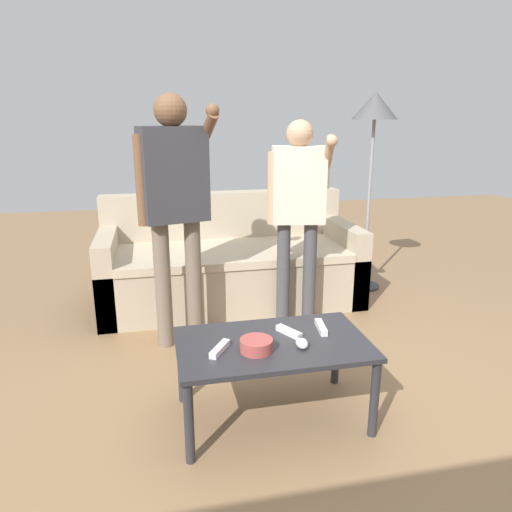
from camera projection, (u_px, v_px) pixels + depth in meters
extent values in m
plane|color=#93704C|center=(295.00, 391.00, 2.69)|extent=(12.00, 12.00, 0.00)
cube|color=#B7A88E|center=(231.00, 277.00, 3.97)|extent=(2.08, 0.91, 0.41)
cube|color=#C6B59A|center=(232.00, 252.00, 3.83)|extent=(1.80, 0.79, 0.06)
cube|color=#B7A88E|center=(223.00, 218.00, 4.18)|extent=(2.08, 0.18, 0.45)
cube|color=#B7A88E|center=(109.00, 273.00, 3.74)|extent=(0.14, 0.91, 0.63)
cube|color=#B7A88E|center=(341.00, 258.00, 4.13)|extent=(0.14, 0.91, 0.63)
cube|color=#2D2D33|center=(273.00, 344.00, 2.35)|extent=(0.94, 0.56, 0.03)
cylinder|color=#2D2D33|center=(189.00, 423.00, 2.08)|extent=(0.04, 0.04, 0.40)
cylinder|color=#2D2D33|center=(374.00, 399.00, 2.26)|extent=(0.04, 0.04, 0.40)
cylinder|color=#2D2D33|center=(182.00, 367.00, 2.55)|extent=(0.04, 0.04, 0.40)
cylinder|color=#2D2D33|center=(336.00, 351.00, 2.73)|extent=(0.04, 0.04, 0.40)
cylinder|color=#B24C47|center=(256.00, 345.00, 2.24)|extent=(0.16, 0.16, 0.06)
ellipsoid|color=white|center=(302.00, 343.00, 2.28)|extent=(0.06, 0.09, 0.05)
cylinder|color=#4C4C51|center=(301.00, 337.00, 2.28)|extent=(0.02, 0.02, 0.01)
cylinder|color=#2D2D33|center=(363.00, 286.00, 4.35)|extent=(0.28, 0.28, 0.02)
cylinder|color=gray|center=(369.00, 206.00, 4.14)|extent=(0.03, 0.03, 1.45)
cone|color=#4C4C51|center=(375.00, 105.00, 3.91)|extent=(0.38, 0.38, 0.22)
cylinder|color=#756656|center=(163.00, 286.00, 3.12)|extent=(0.11, 0.11, 0.85)
cylinder|color=#756656|center=(194.00, 281.00, 3.22)|extent=(0.11, 0.11, 0.85)
cube|color=#38383D|center=(173.00, 175.00, 2.97)|extent=(0.45, 0.31, 0.59)
sphere|color=brown|center=(170.00, 110.00, 2.86)|extent=(0.20, 0.20, 0.20)
cylinder|color=brown|center=(141.00, 181.00, 2.89)|extent=(0.07, 0.07, 0.55)
cylinder|color=#38383D|center=(203.00, 155.00, 3.02)|extent=(0.07, 0.07, 0.28)
cylinder|color=brown|center=(208.00, 129.00, 2.90)|extent=(0.13, 0.27, 0.23)
sphere|color=brown|center=(213.00, 111.00, 2.80)|extent=(0.08, 0.08, 0.08)
cylinder|color=#47474C|center=(283.00, 274.00, 3.49)|extent=(0.10, 0.10, 0.77)
cylinder|color=#47474C|center=(309.00, 274.00, 3.50)|extent=(0.10, 0.10, 0.77)
cube|color=beige|center=(299.00, 185.00, 3.31)|extent=(0.39, 0.25, 0.53)
sphere|color=tan|center=(300.00, 133.00, 3.21)|extent=(0.18, 0.18, 0.18)
cylinder|color=tan|center=(272.00, 189.00, 3.31)|extent=(0.07, 0.07, 0.50)
cylinder|color=beige|center=(325.00, 170.00, 3.29)|extent=(0.07, 0.07, 0.25)
cylinder|color=tan|center=(329.00, 152.00, 3.16)|extent=(0.10, 0.21, 0.23)
sphere|color=tan|center=(332.00, 141.00, 3.04)|extent=(0.07, 0.07, 0.07)
cube|color=white|center=(289.00, 332.00, 2.42)|extent=(0.11, 0.15, 0.03)
cylinder|color=silver|center=(285.00, 327.00, 2.43)|extent=(0.01, 0.01, 0.00)
cube|color=silver|center=(296.00, 332.00, 2.38)|extent=(0.02, 0.02, 0.00)
cube|color=white|center=(321.00, 327.00, 2.47)|extent=(0.06, 0.17, 0.03)
cylinder|color=silver|center=(320.00, 322.00, 2.50)|extent=(0.01, 0.01, 0.00)
cube|color=silver|center=(323.00, 328.00, 2.42)|extent=(0.02, 0.02, 0.00)
cube|color=white|center=(220.00, 349.00, 2.24)|extent=(0.12, 0.16, 0.03)
cylinder|color=silver|center=(222.00, 343.00, 2.26)|extent=(0.01, 0.01, 0.00)
cube|color=silver|center=(215.00, 350.00, 2.19)|extent=(0.02, 0.02, 0.00)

